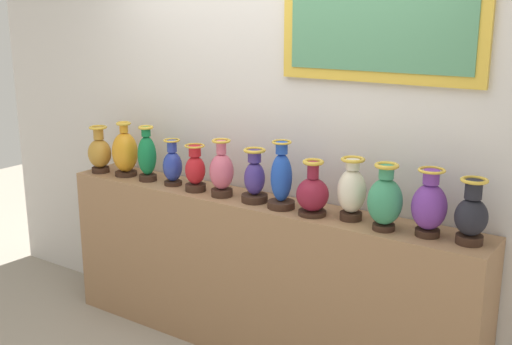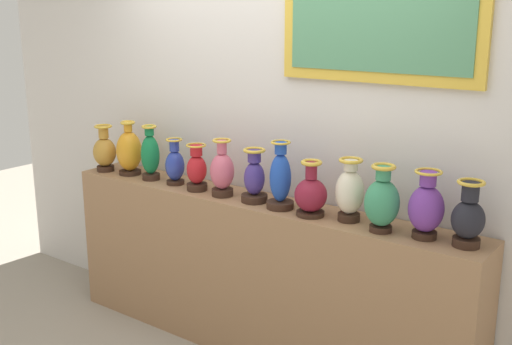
% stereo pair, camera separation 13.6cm
% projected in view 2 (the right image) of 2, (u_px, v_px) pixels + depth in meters
% --- Properties ---
extents(display_shelf, '(2.82, 0.36, 1.00)m').
position_uv_depth(display_shelf, '(256.00, 277.00, 3.94)').
color(display_shelf, '#99704C').
rests_on(display_shelf, ground_plane).
extents(back_wall, '(5.10, 0.14, 2.82)m').
position_uv_depth(back_wall, '(281.00, 126.00, 3.89)').
color(back_wall, silver).
rests_on(back_wall, ground_plane).
extents(vase_ochre, '(0.16, 0.16, 0.33)m').
position_uv_depth(vase_ochre, '(105.00, 151.00, 4.47)').
color(vase_ochre, '#382319').
rests_on(vase_ochre, display_shelf).
extents(vase_amber, '(0.18, 0.18, 0.37)m').
position_uv_depth(vase_amber, '(129.00, 151.00, 4.37)').
color(vase_amber, '#382319').
rests_on(vase_amber, display_shelf).
extents(vase_emerald, '(0.12, 0.12, 0.37)m').
position_uv_depth(vase_emerald, '(150.00, 155.00, 4.24)').
color(vase_emerald, '#382319').
rests_on(vase_emerald, display_shelf).
extents(vase_cobalt, '(0.13, 0.13, 0.30)m').
position_uv_depth(vase_cobalt, '(175.00, 165.00, 4.13)').
color(vase_cobalt, '#382319').
rests_on(vase_cobalt, display_shelf).
extents(vase_crimson, '(0.13, 0.13, 0.30)m').
position_uv_depth(vase_crimson, '(197.00, 170.00, 3.99)').
color(vase_crimson, '#382319').
rests_on(vase_crimson, display_shelf).
extents(vase_rose, '(0.15, 0.15, 0.35)m').
position_uv_depth(vase_rose, '(222.00, 172.00, 3.87)').
color(vase_rose, '#382319').
rests_on(vase_rose, display_shelf).
extents(vase_indigo, '(0.16, 0.16, 0.32)m').
position_uv_depth(vase_indigo, '(254.00, 179.00, 3.75)').
color(vase_indigo, '#382319').
rests_on(vase_indigo, display_shelf).
extents(vase_sapphire, '(0.16, 0.16, 0.40)m').
position_uv_depth(vase_sapphire, '(280.00, 180.00, 3.62)').
color(vase_sapphire, '#382319').
rests_on(vase_sapphire, display_shelf).
extents(vase_burgundy, '(0.18, 0.18, 0.32)m').
position_uv_depth(vase_burgundy, '(311.00, 194.00, 3.50)').
color(vase_burgundy, '#382319').
rests_on(vase_burgundy, display_shelf).
extents(vase_ivory, '(0.16, 0.16, 0.35)m').
position_uv_depth(vase_ivory, '(350.00, 192.00, 3.40)').
color(vase_ivory, '#382319').
rests_on(vase_ivory, display_shelf).
extents(vase_jade, '(0.18, 0.18, 0.36)m').
position_uv_depth(vase_jade, '(382.00, 201.00, 3.24)').
color(vase_jade, '#382319').
rests_on(vase_jade, display_shelf).
extents(vase_violet, '(0.18, 0.18, 0.35)m').
position_uv_depth(vase_violet, '(426.00, 208.00, 3.14)').
color(vase_violet, '#382319').
rests_on(vase_violet, display_shelf).
extents(vase_onyx, '(0.16, 0.16, 0.33)m').
position_uv_depth(vase_onyx, '(468.00, 218.00, 3.04)').
color(vase_onyx, '#382319').
rests_on(vase_onyx, display_shelf).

